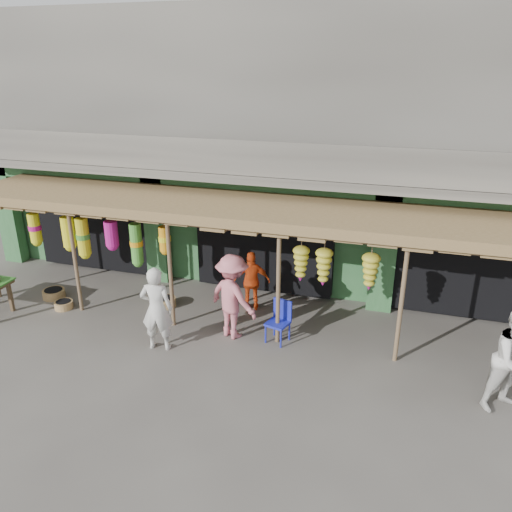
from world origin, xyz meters
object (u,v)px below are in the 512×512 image
(blue_chair, at_px, (280,319))
(person_vendor, at_px, (252,281))
(person_front, at_px, (157,309))
(person_shopper, at_px, (233,297))

(blue_chair, distance_m, person_vendor, 1.61)
(blue_chair, bearing_deg, person_front, -140.48)
(blue_chair, relative_size, person_vendor, 0.62)
(blue_chair, height_order, person_shopper, person_shopper)
(person_vendor, relative_size, person_shopper, 0.78)
(blue_chair, bearing_deg, person_vendor, 144.98)
(person_shopper, bearing_deg, person_vendor, -65.71)
(blue_chair, height_order, person_vendor, person_vendor)
(person_front, xyz_separation_m, person_vendor, (1.35, 2.30, -0.18))
(person_vendor, bearing_deg, person_front, 43.52)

